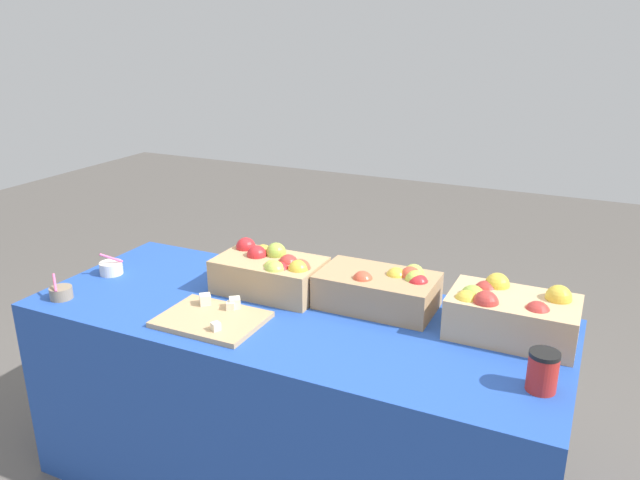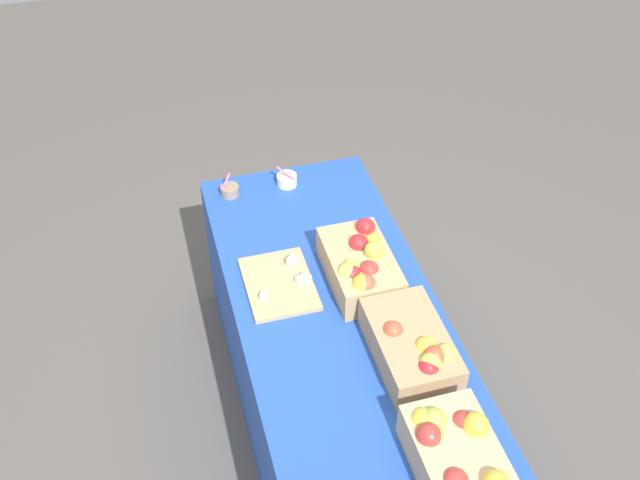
# 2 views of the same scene
# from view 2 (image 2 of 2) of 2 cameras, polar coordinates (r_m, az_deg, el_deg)

# --- Properties ---
(ground_plane) EXTENTS (10.00, 10.00, 0.00)m
(ground_plane) POSITION_cam_2_polar(r_m,az_deg,el_deg) (3.32, 1.33, -14.47)
(ground_plane) COLOR #56514C
(table) EXTENTS (1.90, 0.76, 0.74)m
(table) POSITION_cam_2_polar(r_m,az_deg,el_deg) (3.02, 1.44, -10.57)
(table) COLOR #234CAD
(table) RESTS_ON ground_plane
(apple_crate_left) EXTENTS (0.40, 0.24, 0.18)m
(apple_crate_left) POSITION_cam_2_polar(r_m,az_deg,el_deg) (2.31, 10.58, -16.37)
(apple_crate_left) COLOR tan
(apple_crate_left) RESTS_ON table
(apple_crate_middle) EXTENTS (0.41, 0.24, 0.16)m
(apple_crate_middle) POSITION_cam_2_polar(r_m,az_deg,el_deg) (2.56, 7.23, -8.25)
(apple_crate_middle) COLOR tan
(apple_crate_middle) RESTS_ON table
(apple_crate_right) EXTENTS (0.40, 0.24, 0.18)m
(apple_crate_right) POSITION_cam_2_polar(r_m,az_deg,el_deg) (2.81, 3.19, -2.00)
(apple_crate_right) COLOR tan
(apple_crate_right) RESTS_ON table
(cutting_board_front) EXTENTS (0.35, 0.26, 0.06)m
(cutting_board_front) POSITION_cam_2_polar(r_m,az_deg,el_deg) (2.84, -3.11, -3.37)
(cutting_board_front) COLOR tan
(cutting_board_front) RESTS_ON table
(sample_bowl_near) EXTENTS (0.08, 0.08, 0.09)m
(sample_bowl_near) POSITION_cam_2_polar(r_m,az_deg,el_deg) (3.28, -7.06, 3.86)
(sample_bowl_near) COLOR gray
(sample_bowl_near) RESTS_ON table
(sample_bowl_mid) EXTENTS (0.09, 0.09, 0.10)m
(sample_bowl_mid) POSITION_cam_2_polar(r_m,az_deg,el_deg) (3.31, -2.55, 4.72)
(sample_bowl_mid) COLOR silver
(sample_bowl_mid) RESTS_ON table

